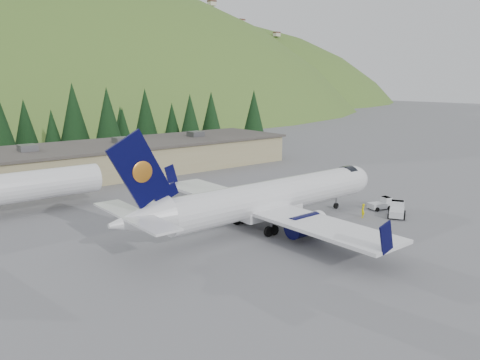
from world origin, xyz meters
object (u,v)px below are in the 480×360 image
object	(u,v)px
airliner	(268,199)
terminal_building	(94,161)
baggage_tug_b	(381,204)
ramp_worker	(363,211)
baggage_tug_a	(397,210)

from	to	relation	value
airliner	terminal_building	distance (m)	38.22
baggage_tug_b	ramp_worker	world-z (taller)	ramp_worker
baggage_tug_a	baggage_tug_b	bearing A→B (deg)	35.81
baggage_tug_a	airliner	bearing A→B (deg)	124.47
airliner	baggage_tug_b	xyz separation A→B (m)	(15.58, -3.57, -2.41)
ramp_worker	baggage_tug_a	bearing A→B (deg)	112.38
airliner	ramp_worker	bearing A→B (deg)	-22.66
terminal_building	airliner	bearing A→B (deg)	-84.00
airliner	baggage_tug_a	world-z (taller)	airliner
baggage_tug_a	terminal_building	distance (m)	48.21
baggage_tug_b	ramp_worker	distance (m)	4.92
ramp_worker	baggage_tug_b	bearing A→B (deg)	153.60
baggage_tug_b	ramp_worker	size ratio (longest dim) A/B	1.84
airliner	terminal_building	world-z (taller)	airliner
airliner	ramp_worker	world-z (taller)	airliner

